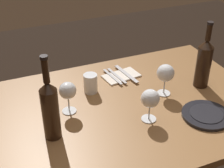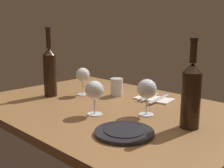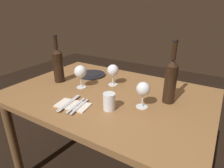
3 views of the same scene
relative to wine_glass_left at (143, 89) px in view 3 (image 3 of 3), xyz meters
name	(u,v)px [view 3 (image 3 of 3)]	position (x,y,z in m)	size (l,w,h in m)	color
dining_table	(109,105)	(0.26, -0.06, -0.20)	(1.30, 0.90, 0.74)	olive
wine_glass_left	(143,89)	(0.00, 0.00, 0.00)	(0.08, 0.08, 0.15)	white
wine_glass_right	(113,71)	(0.31, -0.19, 0.00)	(0.08, 0.08, 0.15)	white
wine_glass_centre	(80,72)	(0.47, -0.04, 0.00)	(0.09, 0.09, 0.16)	white
wine_bottle	(171,80)	(-0.11, -0.14, 0.03)	(0.07, 0.07, 0.37)	black
wine_bottle_second	(58,64)	(0.68, -0.04, 0.02)	(0.07, 0.07, 0.34)	black
water_tumbler	(109,102)	(0.14, 0.12, -0.07)	(0.07, 0.07, 0.10)	white
dinner_plate	(92,75)	(0.55, -0.27, -0.10)	(0.22, 0.22, 0.02)	black
folded_napkin	(73,105)	(0.34, 0.19, -0.10)	(0.20, 0.14, 0.01)	silver
fork_inner	(76,105)	(0.32, 0.19, -0.10)	(0.04, 0.18, 0.00)	silver
fork_outer	(80,106)	(0.29, 0.19, -0.10)	(0.04, 0.18, 0.00)	silver
table_knife	(69,103)	(0.37, 0.19, -0.10)	(0.05, 0.21, 0.00)	silver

